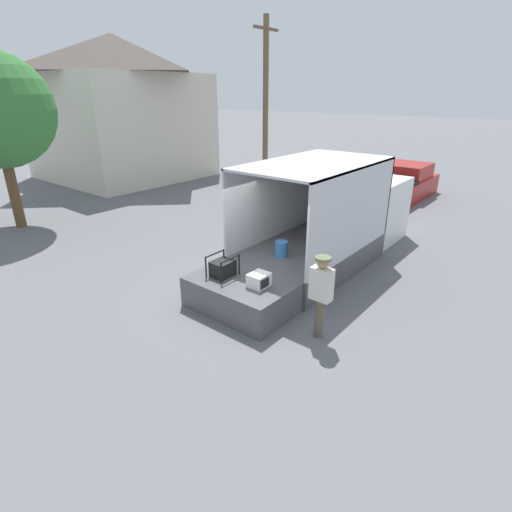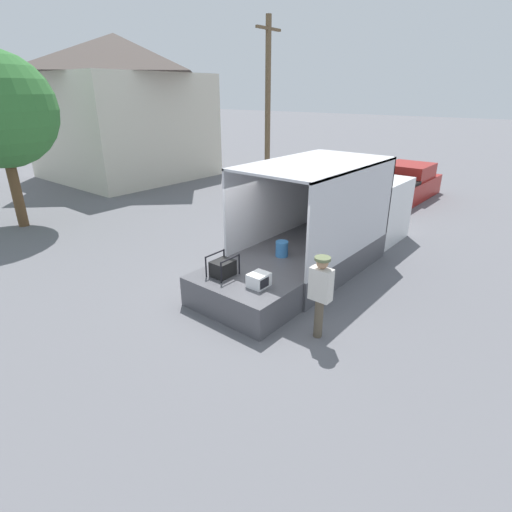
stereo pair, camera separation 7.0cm
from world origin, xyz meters
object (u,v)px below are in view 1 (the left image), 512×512
object	(u,v)px
worker_person	(321,289)
pickup_truck_red	(401,185)
portable_generator	(223,268)
utility_pole	(266,102)
box_truck	(341,223)
microwave	(259,280)

from	to	relation	value
worker_person	pickup_truck_red	world-z (taller)	worker_person
pickup_truck_red	worker_person	bearing A→B (deg)	-166.48
portable_generator	utility_pole	distance (m)	13.59
worker_person	utility_pole	distance (m)	14.88
box_truck	portable_generator	bearing A→B (deg)	174.16
microwave	pickup_truck_red	size ratio (longest dim) A/B	0.09
box_truck	portable_generator	xyz separation A→B (m)	(-4.78, 0.49, 0.02)
pickup_truck_red	portable_generator	bearing A→B (deg)	-177.64
portable_generator	worker_person	size ratio (longest dim) A/B	0.36
worker_person	pickup_truck_red	distance (m)	12.73
box_truck	worker_person	size ratio (longest dim) A/B	3.80
box_truck	microwave	xyz separation A→B (m)	(-4.70, -0.50, -0.02)
box_truck	utility_pole	xyz separation A→B (m)	(6.20, 7.80, 3.27)
worker_person	pickup_truck_red	size ratio (longest dim) A/B	0.36
pickup_truck_red	utility_pole	world-z (taller)	utility_pole
worker_person	utility_pole	world-z (taller)	utility_pole
box_truck	worker_person	xyz separation A→B (m)	(-4.59, -1.97, 0.19)
box_truck	portable_generator	distance (m)	4.81
pickup_truck_red	utility_pole	xyz separation A→B (m)	(-1.59, 6.79, 3.53)
microwave	pickup_truck_red	world-z (taller)	pickup_truck_red
worker_person	pickup_truck_red	xyz separation A→B (m)	(12.37, 2.98, -0.45)
portable_generator	utility_pole	world-z (taller)	utility_pole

